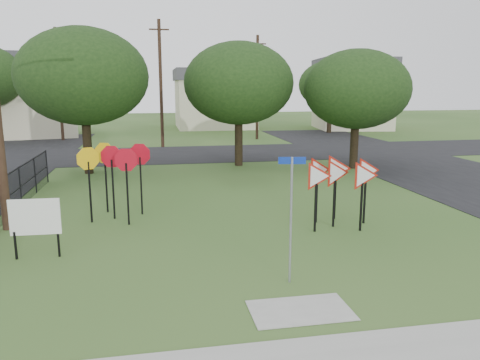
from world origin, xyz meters
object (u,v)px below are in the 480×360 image
object	(u,v)px
stop_sign_cluster	(114,164)
info_board	(35,219)
yield_sign_cluster	(339,175)
street_name_sign	(291,212)

from	to	relation	value
stop_sign_cluster	info_board	bearing A→B (deg)	-116.94
stop_sign_cluster	yield_sign_cluster	size ratio (longest dim) A/B	0.88
street_name_sign	info_board	world-z (taller)	street_name_sign
street_name_sign	yield_sign_cluster	world-z (taller)	street_name_sign
street_name_sign	stop_sign_cluster	size ratio (longest dim) A/B	1.15
info_board	stop_sign_cluster	bearing A→B (deg)	63.06
yield_sign_cluster	info_board	distance (m)	8.87
stop_sign_cluster	yield_sign_cluster	distance (m)	7.33
street_name_sign	yield_sign_cluster	distance (m)	4.86
street_name_sign	stop_sign_cluster	world-z (taller)	street_name_sign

